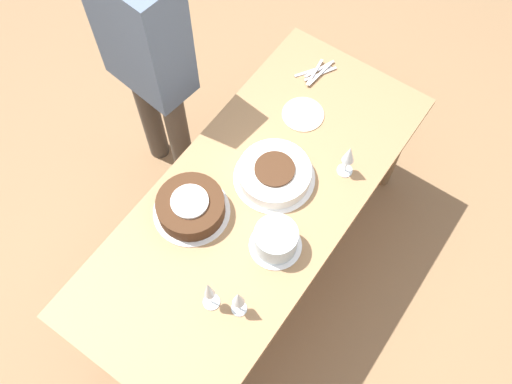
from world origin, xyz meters
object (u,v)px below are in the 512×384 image
at_px(cake_front_chocolate, 191,207).
at_px(person_cutting, 146,52).
at_px(wine_glass_near, 209,291).
at_px(wine_glass_far, 238,299).
at_px(wine_glass_extra, 349,156).
at_px(cake_center_white, 274,174).
at_px(cake_back_decorated, 276,240).

distance_m(cake_front_chocolate, person_cutting, 0.72).
height_order(cake_front_chocolate, wine_glass_near, wine_glass_near).
bearing_deg(wine_glass_far, wine_glass_near, -68.66).
height_order(wine_glass_near, wine_glass_far, wine_glass_near).
bearing_deg(wine_glass_extra, cake_center_white, -48.33).
distance_m(cake_center_white, person_cutting, 0.77).
distance_m(cake_back_decorated, person_cutting, 1.00).
bearing_deg(person_cutting, cake_center_white, -0.99).
xyz_separation_m(wine_glass_far, person_cutting, (-0.65, -0.96, 0.08)).
height_order(cake_back_decorated, wine_glass_near, wine_glass_near).
relative_size(cake_center_white, wine_glass_near, 1.65).
relative_size(cake_center_white, cake_back_decorated, 1.64).
relative_size(wine_glass_near, wine_glass_far, 1.17).
bearing_deg(person_cutting, cake_back_decorated, -14.18).
xyz_separation_m(wine_glass_near, wine_glass_extra, (-0.78, 0.12, -0.01)).
bearing_deg(person_cutting, wine_glass_near, -31.80).
height_order(cake_front_chocolate, wine_glass_extra, wine_glass_extra).
bearing_deg(wine_glass_extra, wine_glass_near, -8.42).
relative_size(cake_front_chocolate, wine_glass_extra, 1.74).
xyz_separation_m(cake_center_white, wine_glass_extra, (-0.20, 0.23, 0.09)).
bearing_deg(cake_back_decorated, wine_glass_extra, 173.96).
distance_m(cake_front_chocolate, wine_glass_far, 0.46).
relative_size(cake_front_chocolate, wine_glass_near, 1.50).
bearing_deg(wine_glass_far, cake_center_white, -158.81).
distance_m(wine_glass_far, person_cutting, 1.16).
bearing_deg(cake_center_white, cake_back_decorated, 35.15).
xyz_separation_m(cake_front_chocolate, person_cutting, (-0.43, -0.56, 0.15)).
distance_m(wine_glass_extra, person_cutting, 0.99).
height_order(cake_center_white, cake_back_decorated, cake_back_decorated).
height_order(cake_back_decorated, wine_glass_far, wine_glass_far).
bearing_deg(wine_glass_extra, person_cutting, -84.15).
height_order(wine_glass_near, person_cutting, person_cutting).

